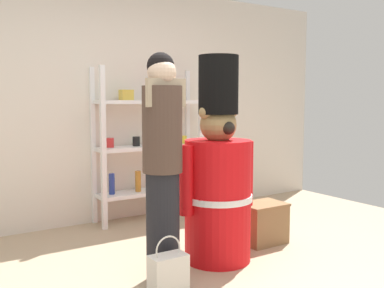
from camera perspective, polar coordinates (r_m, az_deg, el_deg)
back_wall at (r=4.92m, az=-12.53°, el=5.13°), size 6.40×0.12×2.60m
merchandise_shelf at (r=4.97m, az=-5.51°, el=0.02°), size 1.25×0.35×1.69m
teddy_bear_guard at (r=3.66m, az=3.37°, el=-4.73°), size 0.73×0.57×1.70m
person_shopper at (r=3.20m, az=-3.85°, el=-2.25°), size 0.30×0.29×1.68m
shopping_bag at (r=3.13m, az=-3.09°, el=-16.53°), size 0.26×0.15×0.43m
display_crate at (r=4.25m, az=9.12°, el=-10.05°), size 0.42×0.32×0.38m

